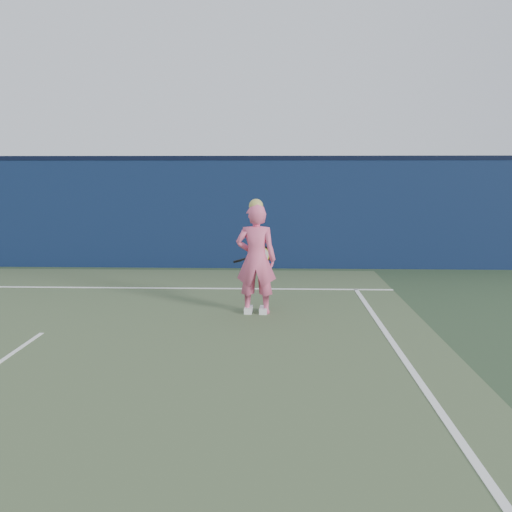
{
  "coord_description": "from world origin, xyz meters",
  "views": [
    {
      "loc": [
        3.24,
        -6.18,
        2.23
      ],
      "look_at": [
        2.95,
        2.23,
        0.92
      ],
      "focal_mm": 38.0,
      "sensor_mm": 36.0,
      "label": 1
    }
  ],
  "objects": [
    {
      "name": "racket",
      "position": [
        2.98,
        2.66,
        0.86
      ],
      "size": [
        0.64,
        0.14,
        0.34
      ],
      "rotation": [
        0.0,
        0.0,
        -0.15
      ],
      "color": "black",
      "rests_on": "ground"
    },
    {
      "name": "ground",
      "position": [
        0.0,
        0.0,
        0.0
      ],
      "size": [
        80.0,
        80.0,
        0.0
      ],
      "primitive_type": "plane",
      "color": "#2C3B24",
      "rests_on": "ground"
    },
    {
      "name": "wall_cap",
      "position": [
        0.0,
        6.5,
        2.55
      ],
      "size": [
        24.0,
        0.42,
        0.1
      ],
      "primitive_type": "cube",
      "color": "black",
      "rests_on": "backstop_wall"
    },
    {
      "name": "player",
      "position": [
        2.95,
        2.23,
        0.88
      ],
      "size": [
        0.65,
        0.44,
        1.82
      ],
      "rotation": [
        0.0,
        0.0,
        3.1
      ],
      "color": "#ED5C86",
      "rests_on": "ground"
    },
    {
      "name": "backstop_wall",
      "position": [
        0.0,
        6.5,
        1.25
      ],
      "size": [
        24.0,
        0.4,
        2.5
      ],
      "primitive_type": "cube",
      "color": "#0D1E3D",
      "rests_on": "ground"
    }
  ]
}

